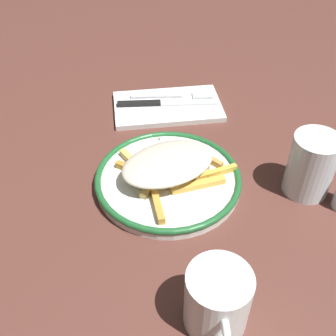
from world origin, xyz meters
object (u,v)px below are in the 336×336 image
fries_heap (168,167)px  water_glass (311,165)px  napkin (168,106)px  coffee_mug (217,301)px  fork (172,96)px  knife (159,103)px  plate (168,179)px

fries_heap → water_glass: 0.23m
napkin → coffee_mug: coffee_mug is taller
napkin → water_glass: size_ratio=2.10×
fork → water_glass: size_ratio=1.66×
knife → coffee_mug: (0.48, 0.05, 0.03)m
fries_heap → coffee_mug: coffee_mug is taller
napkin → knife: knife is taller
plate → water_glass: size_ratio=2.32×
fork → coffee_mug: bearing=1.7°
napkin → plate: bearing=-3.7°
water_glass → napkin: bearing=-140.4°
knife → coffee_mug: bearing=5.5°
plate → coffee_mug: (0.25, 0.04, 0.03)m
water_glass → fork: bearing=-144.9°
coffee_mug → water_glass: bearing=140.0°
plate → fork: bearing=174.0°
fork → water_glass: bearing=35.1°
plate → water_glass: (0.03, 0.23, 0.04)m
fries_heap → knife: 0.23m
knife → water_glass: 0.35m
fork → napkin: bearing=-23.8°
water_glass → coffee_mug: size_ratio=0.99×
knife → plate: bearing=1.1°
coffee_mug → knife: bearing=-174.5°
fries_heap → fork: size_ratio=1.20×
fork → water_glass: water_glass is taller
fork → knife: bearing=-48.6°
napkin → water_glass: 0.34m
plate → fork: (-0.26, 0.03, 0.00)m
napkin → fork: fork is taller
fries_heap → water_glass: size_ratio=1.99×
napkin → fork: bearing=156.2°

